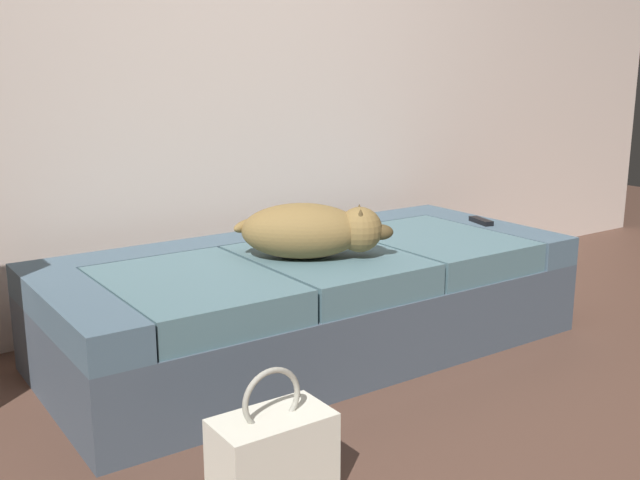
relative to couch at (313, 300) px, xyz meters
The scene contains 6 objects.
ground_plane 1.16m from the couch, 90.00° to the right, with size 10.00×10.00×0.00m, color brown.
back_wall 1.39m from the couch, 90.00° to the left, with size 6.40×0.10×2.80m, color beige.
couch is the anchor object (origin of this frame).
dog_tan 0.34m from the couch, 125.62° to the right, with size 0.57×0.48×0.21m.
tv_remote 0.97m from the couch, ahead, with size 0.04×0.15×0.02m, color black.
handbag 1.11m from the couch, 129.83° to the right, with size 0.32×0.18×0.38m.
Camera 1 is at (-1.63, -1.26, 1.14)m, focal length 41.53 mm.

